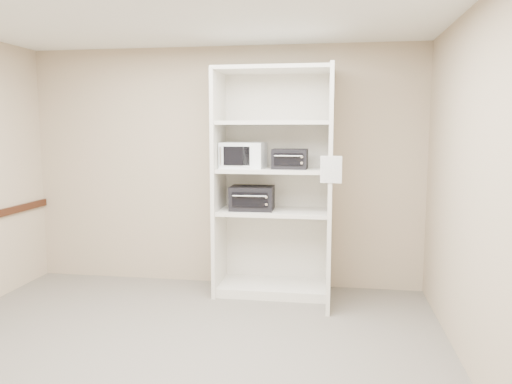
# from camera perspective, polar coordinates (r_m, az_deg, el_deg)

# --- Properties ---
(floor) EXTENTS (4.50, 4.00, 0.01)m
(floor) POSITION_cam_1_polar(r_m,az_deg,el_deg) (4.18, -9.94, -18.21)
(floor) COLOR #676057
(floor) RESTS_ON ground
(ceiling) EXTENTS (4.50, 4.00, 0.01)m
(ceiling) POSITION_cam_1_polar(r_m,az_deg,el_deg) (3.89, -10.87, 20.70)
(ceiling) COLOR white
(wall_back) EXTENTS (4.50, 0.02, 2.70)m
(wall_back) POSITION_cam_1_polar(r_m,az_deg,el_deg) (5.72, -3.77, 2.83)
(wall_back) COLOR tan
(wall_back) RESTS_ON ground
(wall_right) EXTENTS (0.02, 4.00, 2.70)m
(wall_right) POSITION_cam_1_polar(r_m,az_deg,el_deg) (3.73, 24.37, -0.15)
(wall_right) COLOR tan
(wall_right) RESTS_ON ground
(shelving_unit) EXTENTS (1.24, 0.92, 2.42)m
(shelving_unit) POSITION_cam_1_polar(r_m,az_deg,el_deg) (5.34, 2.53, 0.16)
(shelving_unit) COLOR silver
(shelving_unit) RESTS_ON floor
(microwave) EXTENTS (0.48, 0.38, 0.27)m
(microwave) POSITION_cam_1_polar(r_m,az_deg,el_deg) (5.36, -1.46, 4.23)
(microwave) COLOR white
(microwave) RESTS_ON shelving_unit
(toaster_oven_upper) EXTENTS (0.37, 0.28, 0.21)m
(toaster_oven_upper) POSITION_cam_1_polar(r_m,az_deg,el_deg) (5.26, 3.90, 3.80)
(toaster_oven_upper) COLOR black
(toaster_oven_upper) RESTS_ON shelving_unit
(toaster_oven_lower) EXTENTS (0.47, 0.36, 0.25)m
(toaster_oven_lower) POSITION_cam_1_polar(r_m,az_deg,el_deg) (5.37, -0.45, -0.69)
(toaster_oven_lower) COLOR black
(toaster_oven_lower) RESTS_ON shelving_unit
(paper_sign) EXTENTS (0.19, 0.02, 0.25)m
(paper_sign) POSITION_cam_1_polar(r_m,az_deg,el_deg) (4.65, 8.57, 2.55)
(paper_sign) COLOR white
(paper_sign) RESTS_ON shelving_unit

